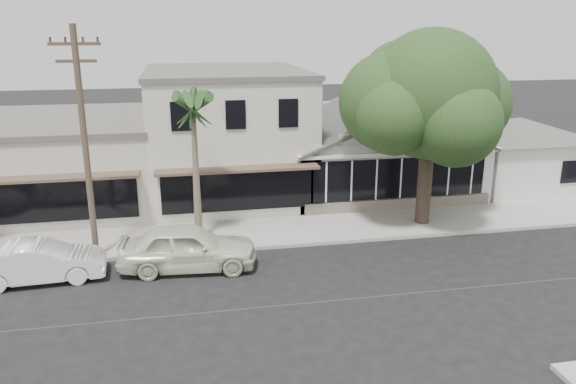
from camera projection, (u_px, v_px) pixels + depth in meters
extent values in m
plane|color=black|center=(354.00, 299.00, 19.07)|extent=(140.00, 140.00, 0.00)
cube|color=#9E9991|center=(126.00, 242.00, 23.92)|extent=(90.00, 3.50, 0.15)
cube|color=beige|center=(373.00, 164.00, 31.32)|extent=(10.00, 8.00, 3.00)
cube|color=black|center=(401.00, 178.00, 27.43)|extent=(8.80, 0.10, 2.00)
cube|color=#60564C|center=(399.00, 205.00, 27.84)|extent=(9.60, 0.18, 0.70)
cube|color=beige|center=(516.00, 161.00, 31.89)|extent=(6.00, 6.00, 3.00)
cube|color=silver|center=(227.00, 135.00, 30.28)|extent=(8.00, 10.00, 6.50)
cube|color=silver|center=(53.00, 163.00, 28.95)|extent=(10.00, 10.00, 4.20)
cylinder|color=brown|center=(85.00, 148.00, 21.02)|extent=(0.24, 0.24, 9.00)
cube|color=brown|center=(74.00, 44.00, 19.93)|extent=(1.80, 0.12, 0.12)
cube|color=brown|center=(76.00, 61.00, 20.10)|extent=(1.40, 0.12, 0.12)
imported|color=silver|center=(188.00, 247.00, 21.20)|extent=(5.32, 2.51, 1.76)
imported|color=white|center=(40.00, 262.00, 20.22)|extent=(4.60, 1.87, 1.48)
cylinder|color=#423328|center=(424.00, 189.00, 25.63)|extent=(0.66, 0.66, 3.51)
sphere|color=#1D3817|center=(431.00, 95.00, 24.41)|extent=(5.71, 5.71, 5.71)
sphere|color=#1D3817|center=(464.00, 104.00, 25.55)|extent=(4.17, 4.17, 4.17)
sphere|color=#1D3817|center=(389.00, 102.00, 24.59)|extent=(4.39, 4.39, 4.39)
sphere|color=#1D3817|center=(456.00, 123.00, 23.22)|extent=(3.73, 3.73, 3.73)
sphere|color=#1D3817|center=(402.00, 83.00, 25.84)|extent=(3.95, 3.95, 3.95)
sphere|color=#1D3817|center=(444.00, 73.00, 25.88)|extent=(3.51, 3.51, 3.51)
sphere|color=#1D3817|center=(395.00, 117.00, 23.44)|extent=(3.29, 3.29, 3.29)
cone|color=#726651|center=(196.00, 180.00, 23.21)|extent=(0.36, 0.36, 5.55)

